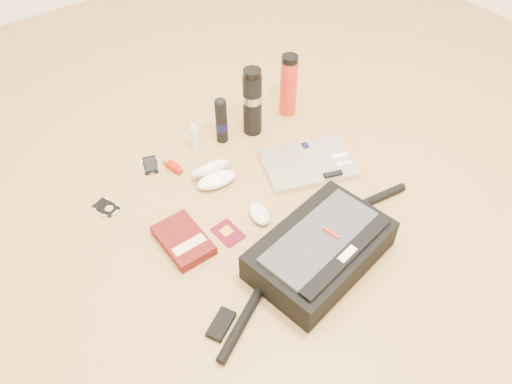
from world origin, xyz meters
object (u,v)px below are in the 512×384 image
laptop (308,163)px  thermos_red (289,86)px  book (184,240)px  thermos_black (252,102)px  messenger_bag (320,250)px

laptop → thermos_red: (0.16, 0.32, 0.13)m
laptop → book: book is taller
thermos_black → laptop: bearing=-81.4°
thermos_black → thermos_red: 0.20m
book → thermos_black: size_ratio=0.71×
messenger_bag → laptop: 0.47m
laptop → book: bearing=-156.0°
laptop → thermos_black: 0.34m
laptop → thermos_red: 0.38m
book → laptop: bearing=3.8°
laptop → thermos_red: thermos_red is taller
thermos_black → thermos_red: thermos_black is taller
messenger_bag → book: size_ratio=4.43×
laptop → messenger_bag: bearing=-106.4°
thermos_black → messenger_bag: bearing=-109.0°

